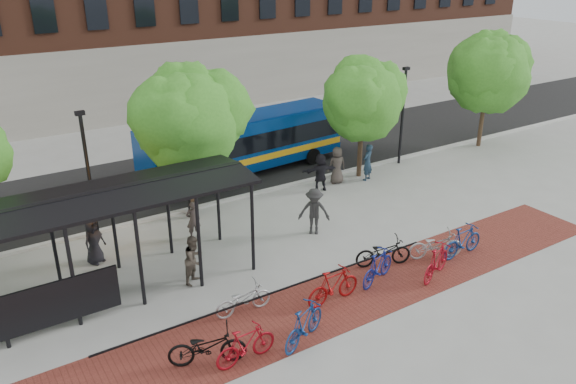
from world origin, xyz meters
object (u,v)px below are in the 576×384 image
pedestrian_7 (367,162)px  bike_7 (378,267)px  bike_3 (304,324)px  pedestrian_4 (191,194)px  bike_10 (436,245)px  bike_11 (463,241)px  bike_8 (383,252)px  bike_9 (437,262)px  bike_1 (246,345)px  bus (245,141)px  tree_d (489,69)px  bus_shelter (85,212)px  pedestrian_6 (337,165)px  bike_0 (207,346)px  pedestrian_0 (94,241)px  bike_5 (333,286)px  pedestrian_8 (194,259)px  pedestrian_9 (314,211)px  tree_c (364,96)px  lamp_post_right (403,113)px  pedestrian_5 (320,172)px  pedestrian_1 (193,220)px  tree_b (189,115)px

pedestrian_7 → bike_7: bearing=29.1°
bike_3 → pedestrian_4: size_ratio=1.16×
bike_10 → bike_11: (0.97, -0.41, 0.07)m
bike_8 → bike_9: 1.89m
bike_3 → bike_7: 4.14m
bike_1 → pedestrian_4: 10.14m
bike_11 → bus: bearing=9.9°
bike_9 → pedestrian_7: 9.23m
tree_d → bike_9: (-13.04, -9.05, -3.87)m
bus_shelter → bike_10: bearing=-20.9°
tree_d → bike_11: bearing=-142.6°
pedestrian_6 → bike_0: bearing=52.4°
bike_10 → pedestrian_0: 12.38m
bike_9 → bike_5: bearing=58.8°
bike_0 → bike_7: (6.65, 0.68, 0.02)m
bus → pedestrian_0: (-8.99, -5.15, -0.81)m
tree_d → bike_5: (-16.95, -8.36, -3.87)m
bike_9 → bike_10: bearing=-66.4°
pedestrian_8 → pedestrian_9: bearing=-26.0°
pedestrian_9 → bus_shelter: bearing=-144.0°
tree_c → bike_7: bearing=-125.9°
bike_1 → bike_5: bearing=-77.2°
lamp_post_right → pedestrian_5: bearing=-172.1°
bike_5 → bike_9: bike_9 is taller
bike_0 → pedestrian_1: size_ratio=1.37×
bike_3 → bike_5: bike_3 is taller
bus → bike_5: size_ratio=5.54×
bus → pedestrian_4: bearing=-149.5°
bus_shelter → pedestrian_8: bus_shelter is taller
tree_c → bike_1: bearing=-141.2°
bike_10 → tree_d: bearing=-32.8°
tree_b → pedestrian_0: (-4.66, -1.68, -3.58)m
bus_shelter → pedestrian_1: 5.27m
tree_d → pedestrian_8: (-20.17, -4.85, -3.60)m
tree_b → bike_0: bearing=-112.0°
tree_b → bike_3: bearing=-95.2°
bike_10 → bike_11: bearing=-89.8°
pedestrian_0 → bike_5: bearing=-80.5°
bus_shelter → lamp_post_right: (17.13, 4.08, -0.25)m
bike_8 → tree_c: bearing=-13.5°
tree_b → bike_10: size_ratio=3.17×
tree_b → pedestrian_9: size_ratio=3.36×
bike_0 → bus_shelter: bearing=40.9°
tree_d → pedestrian_6: size_ratio=3.59×
tree_c → bike_3: tree_c is taller
pedestrian_1 → bike_11: bearing=152.2°
tree_b → tree_d: bearing=0.0°
pedestrian_1 → bike_5: bearing=119.3°
bike_9 → bike_10: size_ratio=0.98×
bike_10 → pedestrian_5: pedestrian_5 is taller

